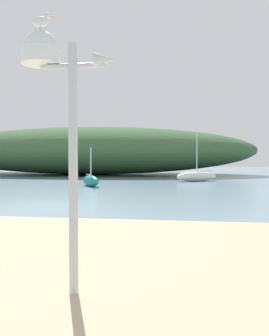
{
  "coord_description": "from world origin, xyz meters",
  "views": [
    {
      "loc": [
        5.55,
        -13.39,
        1.99
      ],
      "look_at": [
        3.32,
        2.77,
        1.47
      ],
      "focal_mm": 37.61,
      "sensor_mm": 36.0,
      "label": 1
    }
  ],
  "objects_px": {
    "sailboat_off_point": "(197,176)",
    "sailboat_far_left": "(91,181)",
    "mast_structure": "(52,79)",
    "seagull_on_radar": "(42,21)"
  },
  "relations": [
    {
      "from": "sailboat_off_point",
      "to": "seagull_on_radar",
      "type": "bearing_deg",
      "value": -96.8
    },
    {
      "from": "seagull_on_radar",
      "to": "sailboat_far_left",
      "type": "bearing_deg",
      "value": 103.09
    },
    {
      "from": "seagull_on_radar",
      "to": "sailboat_off_point",
      "type": "distance_m",
      "value": 25.11
    },
    {
      "from": "mast_structure",
      "to": "seagull_on_radar",
      "type": "xyz_separation_m",
      "value": [
        -0.13,
        -0.0,
        0.75
      ]
    },
    {
      "from": "mast_structure",
      "to": "sailboat_off_point",
      "type": "relative_size",
      "value": 0.79
    },
    {
      "from": "mast_structure",
      "to": "sailboat_off_point",
      "type": "xyz_separation_m",
      "value": [
        2.81,
        24.71,
        -2.59
      ]
    },
    {
      "from": "seagull_on_radar",
      "to": "sailboat_off_point",
      "type": "xyz_separation_m",
      "value": [
        2.95,
        24.71,
        -3.34
      ]
    },
    {
      "from": "seagull_on_radar",
      "to": "sailboat_off_point",
      "type": "height_order",
      "value": "sailboat_off_point"
    },
    {
      "from": "sailboat_off_point",
      "to": "sailboat_far_left",
      "type": "relative_size",
      "value": 1.66
    },
    {
      "from": "sailboat_far_left",
      "to": "seagull_on_radar",
      "type": "bearing_deg",
      "value": -76.91
    }
  ]
}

